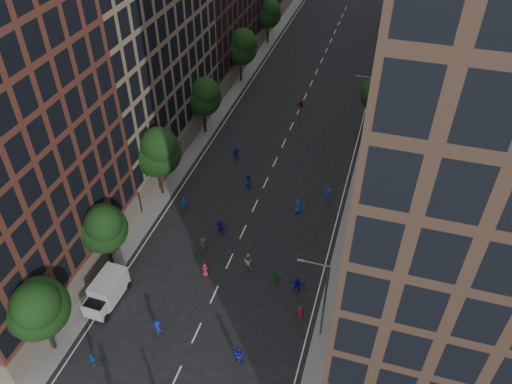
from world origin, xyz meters
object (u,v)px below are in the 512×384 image
Objects in this scene: skater_2 at (239,355)px; cargo_van at (106,291)px; streetlamp_near at (322,297)px; streetlamp_far at (370,105)px.

cargo_van is at bearing -0.98° from skater_2.
streetlamp_near is at bearing 7.81° from cargo_van.
cargo_van is at bearing -174.05° from streetlamp_near.
streetlamp_near is 33.00m from streetlamp_far.
cargo_van is (-19.66, -2.05, -3.79)m from streetlamp_near.
cargo_van is 2.67× the size of skater_2.
skater_2 is (13.81, -2.50, -0.44)m from cargo_van.
streetlamp_far reaches higher than skater_2.
streetlamp_far is 4.83× the size of skater_2.
streetlamp_near is at bearing -90.00° from streetlamp_far.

